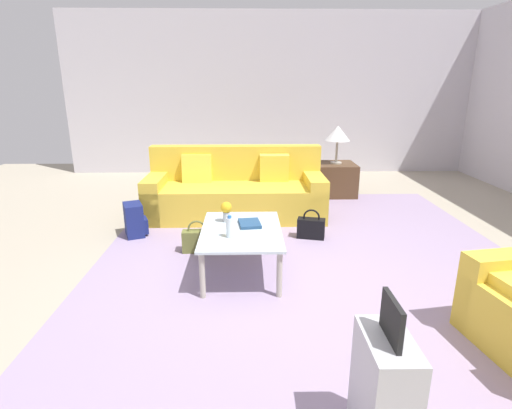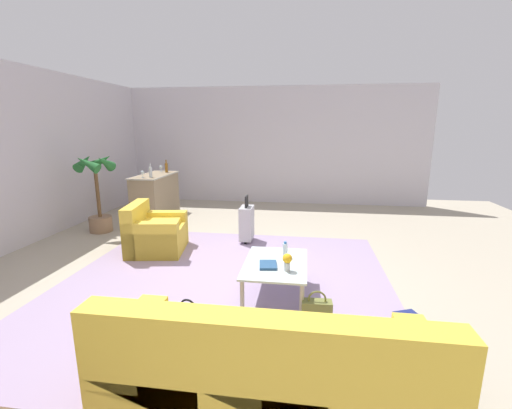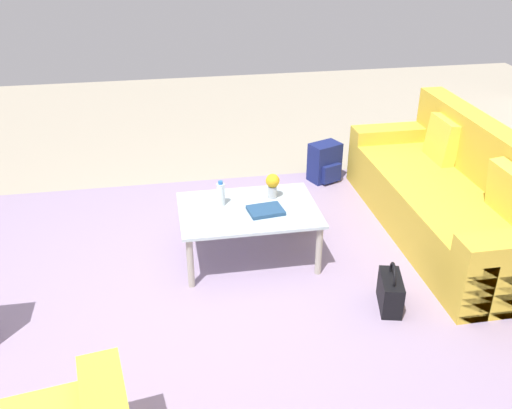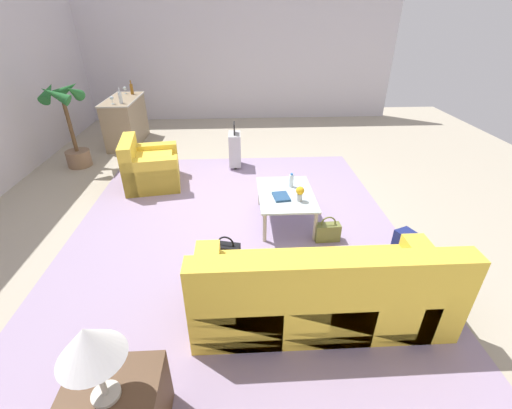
{
  "view_description": "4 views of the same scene",
  "coord_description": "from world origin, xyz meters",
  "px_view_note": "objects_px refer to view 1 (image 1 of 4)",
  "views": [
    {
      "loc": [
        3.14,
        -0.44,
        1.76
      ],
      "look_at": [
        -0.66,
        -0.36,
        0.61
      ],
      "focal_mm": 28.0,
      "sensor_mm": 36.0,
      "label": 1
    },
    {
      "loc": [
        -4.28,
        -0.82,
        2.04
      ],
      "look_at": [
        -0.02,
        -0.2,
        1.07
      ],
      "focal_mm": 24.0,
      "sensor_mm": 36.0,
      "label": 2
    },
    {
      "loc": [
        0.22,
        3.33,
        2.52
      ],
      "look_at": [
        -0.39,
        -0.13,
        0.67
      ],
      "focal_mm": 40.0,
      "sensor_mm": 36.0,
      "label": 3
    },
    {
      "loc": [
        -4.52,
        0.13,
        2.62
      ],
      "look_at": [
        -1.0,
        -0.06,
        0.62
      ],
      "focal_mm": 24.0,
      "sensor_mm": 36.0,
      "label": 4
    }
  ],
  "objects_px": {
    "coffee_table": "(241,234)",
    "table_lamp": "(338,134)",
    "water_bottle": "(230,227)",
    "suitcase_silver": "(384,392)",
    "couch": "(236,193)",
    "flower_vase": "(226,210)",
    "backpack_navy": "(135,220)",
    "handbag_black": "(311,228)",
    "coffee_table_book": "(250,223)",
    "side_table": "(335,179)",
    "handbag_olive": "(197,240)"
  },
  "relations": [
    {
      "from": "couch",
      "to": "side_table",
      "type": "distance_m",
      "value": 1.89
    },
    {
      "from": "table_lamp",
      "to": "handbag_black",
      "type": "height_order",
      "value": "table_lamp"
    },
    {
      "from": "side_table",
      "to": "backpack_navy",
      "type": "relative_size",
      "value": 1.57
    },
    {
      "from": "side_table",
      "to": "flower_vase",
      "type": "bearing_deg",
      "value": -32.6
    },
    {
      "from": "coffee_table",
      "to": "water_bottle",
      "type": "height_order",
      "value": "water_bottle"
    },
    {
      "from": "table_lamp",
      "to": "backpack_navy",
      "type": "bearing_deg",
      "value": -57.23
    },
    {
      "from": "coffee_table",
      "to": "coffee_table_book",
      "type": "bearing_deg",
      "value": 146.31
    },
    {
      "from": "couch",
      "to": "suitcase_silver",
      "type": "bearing_deg",
      "value": 11.89
    },
    {
      "from": "coffee_table_book",
      "to": "suitcase_silver",
      "type": "distance_m",
      "value": 2.21
    },
    {
      "from": "coffee_table",
      "to": "coffee_table_book",
      "type": "distance_m",
      "value": 0.16
    },
    {
      "from": "table_lamp",
      "to": "suitcase_silver",
      "type": "xyz_separation_m",
      "value": [
        4.8,
        -0.8,
        -0.64
      ]
    },
    {
      "from": "coffee_table",
      "to": "handbag_olive",
      "type": "distance_m",
      "value": 0.75
    },
    {
      "from": "couch",
      "to": "side_table",
      "type": "xyz_separation_m",
      "value": [
        -1.0,
        1.6,
        -0.05
      ]
    },
    {
      "from": "coffee_table_book",
      "to": "flower_vase",
      "type": "relative_size",
      "value": 1.27
    },
    {
      "from": "handbag_olive",
      "to": "couch",
      "type": "bearing_deg",
      "value": 163.35
    },
    {
      "from": "water_bottle",
      "to": "flower_vase",
      "type": "xyz_separation_m",
      "value": [
        -0.42,
        -0.05,
        0.03
      ]
    },
    {
      "from": "side_table",
      "to": "suitcase_silver",
      "type": "bearing_deg",
      "value": -9.46
    },
    {
      "from": "coffee_table",
      "to": "coffee_table_book",
      "type": "height_order",
      "value": "coffee_table_book"
    },
    {
      "from": "flower_vase",
      "to": "suitcase_silver",
      "type": "relative_size",
      "value": 0.24
    },
    {
      "from": "side_table",
      "to": "coffee_table",
      "type": "bearing_deg",
      "value": -28.18
    },
    {
      "from": "flower_vase",
      "to": "suitcase_silver",
      "type": "height_order",
      "value": "suitcase_silver"
    },
    {
      "from": "couch",
      "to": "suitcase_silver",
      "type": "distance_m",
      "value": 3.88
    },
    {
      "from": "couch",
      "to": "backpack_navy",
      "type": "height_order",
      "value": "couch"
    },
    {
      "from": "suitcase_silver",
      "to": "handbag_olive",
      "type": "relative_size",
      "value": 2.37
    },
    {
      "from": "coffee_table_book",
      "to": "table_lamp",
      "type": "distance_m",
      "value": 3.08
    },
    {
      "from": "couch",
      "to": "flower_vase",
      "type": "relative_size",
      "value": 11.6
    },
    {
      "from": "coffee_table_book",
      "to": "handbag_black",
      "type": "bearing_deg",
      "value": 128.35
    },
    {
      "from": "side_table",
      "to": "suitcase_silver",
      "type": "relative_size",
      "value": 0.74
    },
    {
      "from": "couch",
      "to": "handbag_black",
      "type": "xyz_separation_m",
      "value": [
        0.93,
        0.91,
        -0.18
      ]
    },
    {
      "from": "water_bottle",
      "to": "backpack_navy",
      "type": "relative_size",
      "value": 0.51
    },
    {
      "from": "suitcase_silver",
      "to": "handbag_black",
      "type": "relative_size",
      "value": 2.37
    },
    {
      "from": "water_bottle",
      "to": "suitcase_silver",
      "type": "height_order",
      "value": "suitcase_silver"
    },
    {
      "from": "side_table",
      "to": "handbag_black",
      "type": "height_order",
      "value": "side_table"
    },
    {
      "from": "table_lamp",
      "to": "backpack_navy",
      "type": "xyz_separation_m",
      "value": [
        1.8,
        -2.79,
        -0.8
      ]
    },
    {
      "from": "handbag_black",
      "to": "backpack_navy",
      "type": "xyz_separation_m",
      "value": [
        -0.13,
        -2.1,
        0.06
      ]
    },
    {
      "from": "couch",
      "to": "coffee_table_book",
      "type": "bearing_deg",
      "value": 6.12
    },
    {
      "from": "coffee_table",
      "to": "table_lamp",
      "type": "distance_m",
      "value": 3.23
    },
    {
      "from": "backpack_navy",
      "to": "table_lamp",
      "type": "bearing_deg",
      "value": 122.77
    },
    {
      "from": "side_table",
      "to": "suitcase_silver",
      "type": "height_order",
      "value": "suitcase_silver"
    },
    {
      "from": "backpack_navy",
      "to": "handbag_black",
      "type": "bearing_deg",
      "value": 86.35
    },
    {
      "from": "coffee_table",
      "to": "backpack_navy",
      "type": "height_order",
      "value": "coffee_table"
    },
    {
      "from": "coffee_table",
      "to": "table_lamp",
      "type": "relative_size",
      "value": 1.77
    },
    {
      "from": "table_lamp",
      "to": "suitcase_silver",
      "type": "bearing_deg",
      "value": -9.46
    },
    {
      "from": "coffee_table",
      "to": "side_table",
      "type": "relative_size",
      "value": 1.71
    },
    {
      "from": "coffee_table_book",
      "to": "backpack_navy",
      "type": "xyz_separation_m",
      "value": [
        -0.88,
        -1.37,
        -0.26
      ]
    },
    {
      "from": "flower_vase",
      "to": "handbag_black",
      "type": "bearing_deg",
      "value": 124.1
    },
    {
      "from": "flower_vase",
      "to": "suitcase_silver",
      "type": "distance_m",
      "value": 2.39
    },
    {
      "from": "flower_vase",
      "to": "handbag_olive",
      "type": "bearing_deg",
      "value": -130.06
    },
    {
      "from": "water_bottle",
      "to": "suitcase_silver",
      "type": "relative_size",
      "value": 0.24
    },
    {
      "from": "flower_vase",
      "to": "table_lamp",
      "type": "height_order",
      "value": "table_lamp"
    }
  ]
}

